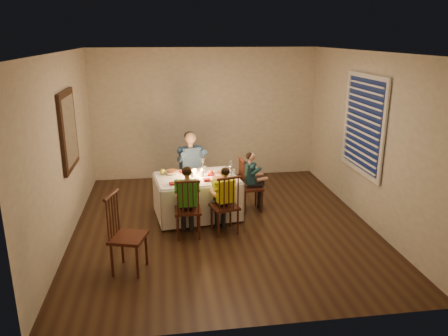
{
  "coord_description": "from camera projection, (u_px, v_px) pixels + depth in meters",
  "views": [
    {
      "loc": [
        -0.86,
        -6.17,
        2.83
      ],
      "look_at": [
        0.04,
        0.15,
        0.88
      ],
      "focal_mm": 35.0,
      "sensor_mm": 36.0,
      "label": 1
    }
  ],
  "objects": [
    {
      "name": "setting_yellow",
      "position": [
        218.0,
        179.0,
        6.76
      ],
      "size": [
        0.29,
        0.29,
        0.02
      ],
      "primitive_type": "cylinder",
      "rotation": [
        0.0,
        0.0,
        0.13
      ],
      "color": "silver",
      "rests_on": "dining_table"
    },
    {
      "name": "chair_extra",
      "position": [
        131.0,
        270.0,
        5.47
      ],
      "size": [
        0.5,
        0.52,
        1.02
      ],
      "primitive_type": null,
      "rotation": [
        0.0,
        0.0,
        1.28
      ],
      "color": "#3B1610",
      "rests_on": "ground"
    },
    {
      "name": "chair_near_right",
      "position": [
        225.0,
        232.0,
        6.54
      ],
      "size": [
        0.45,
        0.44,
        0.92
      ],
      "primitive_type": null,
      "rotation": [
        0.0,
        0.0,
        3.38
      ],
      "color": "#3B1610",
      "rests_on": "ground"
    },
    {
      "name": "child_teal",
      "position": [
        250.0,
        210.0,
        7.35
      ],
      "size": [
        0.32,
        0.34,
        1.0
      ],
      "primitive_type": null,
      "rotation": [
        0.0,
        0.0,
        1.68
      ],
      "color": "#193A40",
      "rests_on": "ground"
    },
    {
      "name": "child_green",
      "position": [
        188.0,
        236.0,
        6.4
      ],
      "size": [
        0.36,
        0.33,
        1.08
      ],
      "primitive_type": null,
      "rotation": [
        0.0,
        0.0,
        3.14
      ],
      "color": "green",
      "rests_on": "ground"
    },
    {
      "name": "wall_mirror",
      "position": [
        68.0,
        130.0,
        6.33
      ],
      "size": [
        0.06,
        0.95,
        1.15
      ],
      "color": "black",
      "rests_on": "wall_left"
    },
    {
      "name": "child_yellow",
      "position": [
        225.0,
        232.0,
        6.54
      ],
      "size": [
        0.38,
        0.37,
        1.02
      ],
      "primitive_type": null,
      "rotation": [
        0.0,
        0.0,
        3.38
      ],
      "color": "yellow",
      "rests_on": "ground"
    },
    {
      "name": "ceiling",
      "position": [
        222.0,
        52.0,
        6.02
      ],
      "size": [
        5.0,
        5.0,
        0.0
      ],
      "primitive_type": "plane",
      "color": "white",
      "rests_on": "wall_back"
    },
    {
      "name": "chair_end",
      "position": [
        250.0,
        210.0,
        7.35
      ],
      "size": [
        0.4,
        0.41,
        0.92
      ],
      "primitive_type": null,
      "rotation": [
        0.0,
        0.0,
        1.68
      ],
      "color": "#3B1610",
      "rests_on": "ground"
    },
    {
      "name": "candle_left",
      "position": [
        193.0,
        174.0,
        6.88
      ],
      "size": [
        0.06,
        0.06,
        0.1
      ],
      "primitive_type": "cylinder",
      "color": "white",
      "rests_on": "dining_table"
    },
    {
      "name": "candle_right",
      "position": [
        202.0,
        173.0,
        6.92
      ],
      "size": [
        0.06,
        0.06,
        0.1
      ],
      "primitive_type": "cylinder",
      "color": "white",
      "rests_on": "dining_table"
    },
    {
      "name": "wall_back",
      "position": [
        205.0,
        114.0,
        8.77
      ],
      "size": [
        4.5,
        0.02,
        2.6
      ],
      "primitive_type": "cube",
      "color": "beige",
      "rests_on": "ground"
    },
    {
      "name": "squash",
      "position": [
        163.0,
        172.0,
        7.02
      ],
      "size": [
        0.09,
        0.09,
        0.09
      ],
      "primitive_type": "sphere",
      "color": "#FFF543",
      "rests_on": "dining_table"
    },
    {
      "name": "serving_bowl",
      "position": [
        172.0,
        173.0,
        7.02
      ],
      "size": [
        0.25,
        0.25,
        0.05
      ],
      "primitive_type": "imported",
      "rotation": [
        0.0,
        0.0,
        0.15
      ],
      "color": "silver",
      "rests_on": "dining_table"
    },
    {
      "name": "setting_adult",
      "position": [
        193.0,
        171.0,
        7.17
      ],
      "size": [
        0.29,
        0.29,
        0.02
      ],
      "primitive_type": "cylinder",
      "rotation": [
        0.0,
        0.0,
        0.13
      ],
      "color": "silver",
      "rests_on": "dining_table"
    },
    {
      "name": "adult",
      "position": [
        192.0,
        201.0,
        7.74
      ],
      "size": [
        0.56,
        0.54,
        1.25
      ],
      "primitive_type": null,
      "rotation": [
        0.0,
        0.0,
        0.29
      ],
      "color": "#314F7A",
      "rests_on": "ground"
    },
    {
      "name": "orange_fruit",
      "position": [
        211.0,
        172.0,
        7.0
      ],
      "size": [
        0.08,
        0.08,
        0.08
      ],
      "primitive_type": "sphere",
      "color": "#E35413",
      "rests_on": "dining_table"
    },
    {
      "name": "setting_teal",
      "position": [
        222.0,
        174.0,
        7.02
      ],
      "size": [
        0.29,
        0.29,
        0.02
      ],
      "primitive_type": "cylinder",
      "rotation": [
        0.0,
        0.0,
        0.13
      ],
      "color": "silver",
      "rests_on": "dining_table"
    },
    {
      "name": "chair_adult",
      "position": [
        192.0,
        201.0,
        7.74
      ],
      "size": [
        0.46,
        0.45,
        0.92
      ],
      "primitive_type": null,
      "rotation": [
        0.0,
        0.0,
        0.29
      ],
      "color": "#3B1610",
      "rests_on": "ground"
    },
    {
      "name": "setting_green",
      "position": [
        185.0,
        183.0,
        6.6
      ],
      "size": [
        0.29,
        0.29,
        0.02
      ],
      "primitive_type": "cylinder",
      "rotation": [
        0.0,
        0.0,
        0.13
      ],
      "color": "silver",
      "rests_on": "dining_table"
    },
    {
      "name": "wall_right",
      "position": [
        367.0,
        138.0,
        6.71
      ],
      "size": [
        0.02,
        5.0,
        2.6
      ],
      "primitive_type": "cube",
      "color": "beige",
      "rests_on": "ground"
    },
    {
      "name": "window_blinds",
      "position": [
        363.0,
        125.0,
        6.74
      ],
      "size": [
        0.07,
        1.34,
        1.54
      ],
      "color": "#0E1738",
      "rests_on": "wall_right"
    },
    {
      "name": "ground",
      "position": [
        223.0,
        225.0,
        6.78
      ],
      "size": [
        5.0,
        5.0,
        0.0
      ],
      "primitive_type": "plane",
      "color": "black",
      "rests_on": "ground"
    },
    {
      "name": "chair_near_left",
      "position": [
        188.0,
        236.0,
        6.4
      ],
      "size": [
        0.38,
        0.36,
        0.92
      ],
      "primitive_type": null,
      "rotation": [
        0.0,
        0.0,
        3.14
      ],
      "color": "#3B1610",
      "rests_on": "ground"
    },
    {
      "name": "wall_left",
      "position": [
        63.0,
        149.0,
        6.1
      ],
      "size": [
        0.02,
        5.0,
        2.6
      ],
      "primitive_type": "cube",
      "color": "beige",
      "rests_on": "ground"
    },
    {
      "name": "dining_table",
      "position": [
        197.0,
        188.0,
        6.97
      ],
      "size": [
        1.41,
        1.1,
        0.64
      ],
      "rotation": [
        0.0,
        0.0,
        0.13
      ],
      "color": "white",
      "rests_on": "ground"
    }
  ]
}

